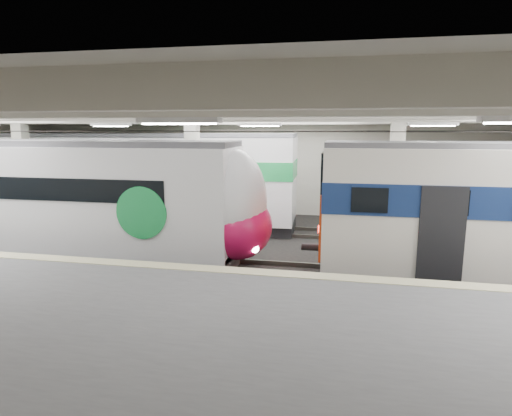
# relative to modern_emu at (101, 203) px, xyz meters

# --- Properties ---
(station_hall) EXTENTS (36.00, 24.00, 5.75)m
(station_hall) POSITION_rel_modern_emu_xyz_m (5.43, -1.74, 1.09)
(station_hall) COLOR black
(station_hall) RESTS_ON ground
(modern_emu) EXTENTS (13.57, 2.80, 4.39)m
(modern_emu) POSITION_rel_modern_emu_xyz_m (0.00, 0.00, 0.00)
(modern_emu) COLOR white
(modern_emu) RESTS_ON ground
(far_train) EXTENTS (14.48, 3.47, 4.57)m
(far_train) POSITION_rel_modern_emu_xyz_m (-0.84, 5.50, 0.20)
(far_train) COLOR white
(far_train) RESTS_ON ground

